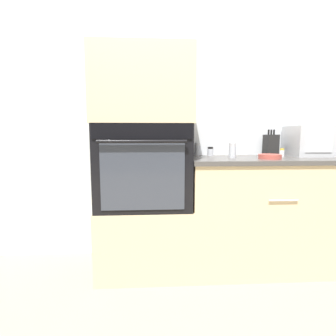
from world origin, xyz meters
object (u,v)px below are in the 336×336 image
microwave (310,141)px  condiment_jar_mid (232,151)px  bowl (270,156)px  condiment_jar_back (197,150)px  wall_oven (144,165)px  condiment_jar_near (282,153)px  condiment_jar_far (210,151)px  knife_block (271,145)px

microwave → condiment_jar_mid: 0.76m
bowl → condiment_jar_back: (-0.51, 0.37, 0.04)m
condiment_jar_back → microwave: bearing=-7.5°
wall_oven → condiment_jar_back: bearing=27.9°
condiment_jar_near → condiment_jar_mid: condiment_jar_mid is taller
condiment_jar_far → condiment_jar_back: size_ratio=0.72×
condiment_jar_mid → condiment_jar_back: bearing=132.0°
wall_oven → knife_block: wall_oven is taller
wall_oven → condiment_jar_far: 0.63m
wall_oven → condiment_jar_near: 1.18m
microwave → condiment_jar_back: bearing=172.5°
condiment_jar_near → condiment_jar_far: 0.60m
bowl → condiment_jar_mid: size_ratio=1.49×
knife_block → condiment_jar_back: (-0.66, 0.05, -0.04)m
condiment_jar_near → condiment_jar_far: (-0.58, 0.16, 0.00)m
wall_oven → bowl: (0.99, -0.12, 0.08)m
knife_block → bowl: size_ratio=1.33×
condiment_jar_near → bowl: bearing=-137.2°
condiment_jar_far → condiment_jar_near: bearing=-15.5°
knife_block → condiment_jar_back: bearing=175.2°
condiment_jar_near → wall_oven: bearing=-177.6°
knife_block → wall_oven: bearing=-170.1°
bowl → condiment_jar_near: condiment_jar_near is taller
condiment_jar_back → bowl: bearing=-36.2°
knife_block → condiment_jar_far: knife_block is taller
microwave → knife_block: (-0.32, 0.07, -0.04)m
bowl → condiment_jar_mid: condiment_jar_mid is taller
bowl → condiment_jar_far: bearing=140.7°
knife_block → bowl: 0.36m
condiment_jar_back → condiment_jar_near: bearing=-16.6°
condiment_jar_near → microwave: bearing=14.6°
microwave → knife_block: microwave is taller
bowl → condiment_jar_back: bearing=143.8°
microwave → condiment_jar_back: size_ratio=3.29×
bowl → wall_oven: bearing=173.2°
knife_block → condiment_jar_mid: knife_block is taller
microwave → bowl: size_ratio=2.08×
condiment_jar_mid → condiment_jar_back: condiment_jar_mid is taller
microwave → wall_oven: bearing=-175.1°
microwave → condiment_jar_back: (-0.98, 0.13, -0.08)m
bowl → condiment_jar_far: size_ratio=2.20×
knife_block → condiment_jar_mid: size_ratio=1.98×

